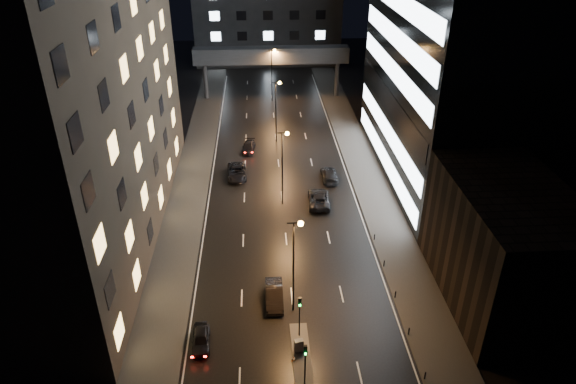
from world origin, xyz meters
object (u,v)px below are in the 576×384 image
object	(u,v)px
car_toward_a	(319,199)
utility_cabinet	(299,346)
car_away_b	(274,295)
car_away_c	(237,172)
car_away_d	(249,147)
car_toward_b	(329,175)
car_away_a	(201,339)

from	to	relation	value
car_toward_a	utility_cabinet	size ratio (longest dim) A/B	4.62
car_away_b	car_away_c	distance (m)	26.94
car_away_d	car_toward_a	bearing A→B (deg)	-55.07
car_toward_b	car_away_b	bearing A→B (deg)	71.21
car_away_c	car_toward_b	size ratio (longest dim) A/B	1.08
car_away_a	car_away_b	size ratio (longest dim) A/B	0.80
car_toward_a	utility_cabinet	xyz separation A→B (m)	(-4.61, -25.03, -0.03)
car_away_d	utility_cabinet	distance (m)	42.23
car_away_d	car_away_a	bearing A→B (deg)	-89.20
car_away_d	car_toward_b	bearing A→B (deg)	-35.54
car_away_a	car_toward_a	xyz separation A→B (m)	(13.19, 23.63, 0.14)
car_toward_a	car_toward_b	size ratio (longest dim) A/B	1.10
car_away_a	utility_cabinet	bearing A→B (deg)	-12.93
utility_cabinet	car_toward_a	bearing A→B (deg)	69.94
car_away_d	utility_cabinet	xyz separation A→B (m)	(4.61, -41.97, 0.12)
car_away_a	car_toward_a	bearing A→B (deg)	57.16
car_away_d	car_toward_b	xyz separation A→B (m)	(11.45, -10.29, 0.10)
car_away_c	car_toward_a	bearing A→B (deg)	-40.09
car_away_a	car_toward_b	bearing A→B (deg)	59.34
car_away_d	car_away_c	bearing A→B (deg)	-94.14
car_toward_b	utility_cabinet	distance (m)	32.42
car_away_c	utility_cabinet	xyz separation A→B (m)	(6.23, -33.27, -0.01)
car_toward_a	car_away_a	bearing A→B (deg)	64.01
car_away_c	car_toward_a	distance (m)	13.61
car_away_a	car_away_d	distance (m)	40.77
utility_cabinet	car_toward_b	bearing A→B (deg)	68.18
car_toward_a	car_away_d	bearing A→B (deg)	-58.29
car_away_a	car_toward_a	distance (m)	27.06
car_away_b	car_toward_b	distance (m)	26.48
car_away_d	car_toward_b	size ratio (longest dim) A/B	0.87
car_away_c	car_toward_b	world-z (taller)	car_away_c
car_away_a	car_away_d	size ratio (longest dim) A/B	0.86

